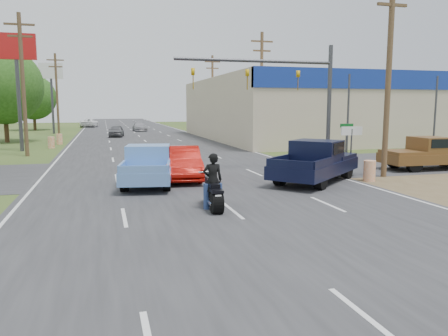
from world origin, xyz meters
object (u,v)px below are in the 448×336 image
object	(u,v)px
red_convertible	(182,163)
distant_car_grey	(116,131)
rider	(213,183)
navy_pickup	(317,161)
distant_car_white	(89,123)
brown_pickup	(429,153)
blue_pickup	(148,164)
motorcycle	(213,194)
distant_car_silver	(140,127)

from	to	relation	value
red_convertible	distant_car_grey	xyz separation A→B (m)	(-2.18, 32.44, -0.10)
red_convertible	rider	size ratio (longest dim) A/B	2.60
navy_pickup	distant_car_white	size ratio (longest dim) A/B	1.10
brown_pickup	red_convertible	bearing A→B (deg)	90.82
navy_pickup	distant_car_grey	distance (m)	35.75
distant_car_grey	distant_car_white	xyz separation A→B (m)	(-3.82, 27.59, 0.06)
blue_pickup	distant_car_white	bearing A→B (deg)	103.85
distant_car_white	navy_pickup	bearing A→B (deg)	108.88
motorcycle	navy_pickup	xyz separation A→B (m)	(6.11, 4.26, 0.45)
distant_car_grey	distant_car_silver	distance (m)	12.48
blue_pickup	distant_car_white	world-z (taller)	blue_pickup
blue_pickup	distant_car_silver	size ratio (longest dim) A/B	1.27
distant_car_grey	distant_car_silver	bearing A→B (deg)	79.15
distant_car_white	distant_car_silver	bearing A→B (deg)	123.55
navy_pickup	brown_pickup	distance (m)	8.29
red_convertible	brown_pickup	xyz separation A→B (m)	(14.06, -0.32, 0.14)
distant_car_grey	blue_pickup	bearing A→B (deg)	-82.91
motorcycle	rider	world-z (taller)	rider
red_convertible	rider	bearing A→B (deg)	-84.91
brown_pickup	distant_car_silver	distance (m)	46.43
motorcycle	rider	xyz separation A→B (m)	(0.00, 0.07, 0.39)
motorcycle	brown_pickup	size ratio (longest dim) A/B	0.43
navy_pickup	brown_pickup	xyz separation A→B (m)	(8.04, 2.03, -0.06)
rider	brown_pickup	bearing A→B (deg)	-153.26
distant_car_white	distant_car_grey	bearing A→B (deg)	105.85
red_convertible	distant_car_white	world-z (taller)	red_convertible
red_convertible	blue_pickup	world-z (taller)	blue_pickup
motorcycle	navy_pickup	distance (m)	7.46
brown_pickup	navy_pickup	bearing A→B (deg)	106.29
distant_car_silver	motorcycle	bearing A→B (deg)	-93.92
motorcycle	navy_pickup	size ratio (longest dim) A/B	0.40
brown_pickup	distant_car_grey	size ratio (longest dim) A/B	1.38
rider	brown_pickup	distance (m)	15.45
brown_pickup	distant_car_silver	xyz separation A→B (m)	(-12.57, 44.70, -0.28)
rider	distant_car_grey	size ratio (longest dim) A/B	0.46
blue_pickup	distant_car_white	size ratio (longest dim) A/B	1.05
navy_pickup	distant_car_silver	size ratio (longest dim) A/B	1.33
rider	blue_pickup	world-z (taller)	rider
motorcycle	blue_pickup	bearing A→B (deg)	108.99
red_convertible	motorcycle	distance (m)	6.62
rider	blue_pickup	size ratio (longest dim) A/B	0.33
distant_car_grey	distant_car_white	world-z (taller)	distant_car_white
brown_pickup	distant_car_grey	xyz separation A→B (m)	(-16.24, 32.77, -0.24)
motorcycle	distant_car_white	xyz separation A→B (m)	(-5.92, 66.65, 0.21)
brown_pickup	motorcycle	bearing A→B (deg)	116.11
distant_car_silver	navy_pickup	bearing A→B (deg)	-86.61
navy_pickup	distant_car_grey	xyz separation A→B (m)	(-8.21, 34.79, -0.30)
brown_pickup	distant_car_white	bearing A→B (deg)	20.53
navy_pickup	distant_car_grey	world-z (taller)	navy_pickup
distant_car_silver	blue_pickup	bearing A→B (deg)	-96.20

